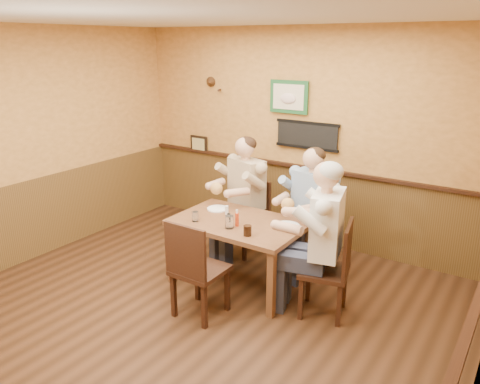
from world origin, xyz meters
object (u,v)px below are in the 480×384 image
(chair_back_right, at_px, (311,233))
(chair_near_side, at_px, (200,267))
(chair_back_left, at_px, (246,218))
(salt_shaker, at_px, (227,210))
(dining_table, at_px, (239,229))
(cola_tumbler, at_px, (247,231))
(water_glass_left, at_px, (195,216))
(diner_blue_polo, at_px, (312,217))
(chair_right_end, at_px, (324,269))
(diner_tan_shirt, at_px, (247,202))
(pepper_shaker, at_px, (229,217))
(water_glass_mid, at_px, (229,222))
(diner_white_elder, at_px, (326,249))
(hot_sauce_bottle, at_px, (237,219))

(chair_back_right, bearing_deg, chair_near_side, -97.15)
(chair_back_left, xyz_separation_m, salt_shaker, (0.15, -0.64, 0.32))
(dining_table, xyz_separation_m, cola_tumbler, (0.30, -0.29, 0.15))
(salt_shaker, bearing_deg, water_glass_left, -114.54)
(diner_blue_polo, relative_size, water_glass_left, 12.41)
(chair_right_end, bearing_deg, chair_back_right, -160.90)
(chair_right_end, distance_m, diner_blue_polo, 0.96)
(diner_tan_shirt, bearing_deg, pepper_shaker, -52.53)
(dining_table, relative_size, water_glass_mid, 10.38)
(dining_table, distance_m, water_glass_left, 0.49)
(chair_back_left, xyz_separation_m, water_glass_mid, (0.40, -0.96, 0.34))
(water_glass_mid, distance_m, pepper_shaker, 0.21)
(dining_table, xyz_separation_m, chair_near_side, (0.03, -0.72, -0.15))
(chair_near_side, height_order, pepper_shaker, chair_near_side)
(chair_near_side, xyz_separation_m, diner_white_elder, (1.01, 0.67, 0.20))
(chair_back_right, height_order, cola_tumbler, chair_back_right)
(pepper_shaker, bearing_deg, diner_tan_shirt, 109.52)
(chair_near_side, bearing_deg, diner_blue_polo, -108.97)
(chair_near_side, distance_m, hot_sauce_bottle, 0.67)
(chair_right_end, height_order, pepper_shaker, chair_right_end)
(water_glass_left, relative_size, cola_tumbler, 1.01)
(chair_near_side, height_order, diner_tan_shirt, diner_tan_shirt)
(pepper_shaker, bearing_deg, dining_table, 34.82)
(chair_back_right, bearing_deg, diner_tan_shirt, -167.90)
(chair_right_end, distance_m, pepper_shaker, 1.16)
(diner_blue_polo, xyz_separation_m, water_glass_mid, (-0.49, -0.97, 0.15))
(chair_back_left, xyz_separation_m, hot_sauce_bottle, (0.44, -0.87, 0.36))
(chair_near_side, height_order, water_glass_left, chair_near_side)
(cola_tumbler, xyz_separation_m, hot_sauce_bottle, (-0.23, 0.15, 0.03))
(chair_right_end, relative_size, diner_tan_shirt, 0.72)
(water_glass_left, xyz_separation_m, hot_sauce_bottle, (0.45, 0.13, 0.03))
(dining_table, xyz_separation_m, diner_white_elder, (1.04, -0.05, 0.04))
(chair_back_left, relative_size, water_glass_left, 8.84)
(chair_back_right, relative_size, diner_white_elder, 0.67)
(chair_back_left, height_order, chair_back_right, chair_back_left)
(cola_tumbler, bearing_deg, diner_blue_polo, 77.51)
(salt_shaker, bearing_deg, diner_white_elder, -6.28)
(chair_back_right, relative_size, water_glass_left, 8.69)
(chair_near_side, relative_size, salt_shaker, 10.17)
(cola_tumbler, relative_size, pepper_shaker, 1.25)
(diner_tan_shirt, bearing_deg, diner_white_elder, -11.09)
(chair_back_right, height_order, diner_white_elder, diner_white_elder)
(cola_tumbler, bearing_deg, pepper_shaker, 149.77)
(chair_back_left, bearing_deg, chair_back_right, 18.47)
(dining_table, height_order, diner_blue_polo, diner_blue_polo)
(water_glass_left, height_order, water_glass_mid, water_glass_mid)
(chair_right_end, relative_size, diner_white_elder, 0.70)
(cola_tumbler, bearing_deg, salt_shaker, 143.93)
(chair_right_end, xyz_separation_m, diner_white_elder, (0.00, 0.00, 0.21))
(chair_back_left, relative_size, water_glass_mid, 7.05)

